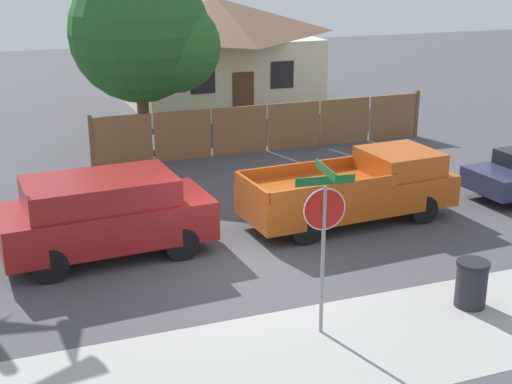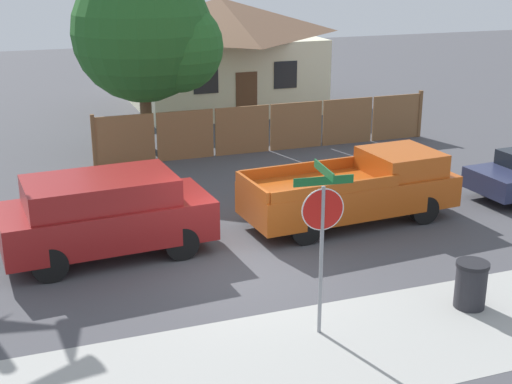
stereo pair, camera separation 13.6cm
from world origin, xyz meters
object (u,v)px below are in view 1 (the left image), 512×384
object	(u,v)px
house	(217,51)
oak_tree	(147,35)
red_suv	(105,213)
orange_pickup	(356,189)
trash_bin	(471,284)
stop_sign	(324,221)

from	to	relation	value
house	oak_tree	xyz separation A→B (m)	(-4.46, -6.48, 1.49)
red_suv	orange_pickup	distance (m)	6.28
oak_tree	orange_pickup	size ratio (longest dim) A/B	1.15
trash_bin	house	bearing A→B (deg)	86.31
house	red_suv	size ratio (longest dim) A/B	1.71
oak_tree	red_suv	size ratio (longest dim) A/B	1.35
house	trash_bin	xyz separation A→B (m)	(-1.29, -20.05, -1.96)
orange_pickup	stop_sign	bearing A→B (deg)	-127.77
red_suv	trash_bin	xyz separation A→B (m)	(6.14, -4.91, -0.54)
trash_bin	stop_sign	bearing A→B (deg)	178.00
stop_sign	trash_bin	distance (m)	3.54
oak_tree	trash_bin	size ratio (longest dim) A/B	6.86
stop_sign	trash_bin	size ratio (longest dim) A/B	3.36
house	red_suv	distance (m)	16.93
house	oak_tree	size ratio (longest dim) A/B	1.27
red_suv	trash_bin	distance (m)	7.88
house	stop_sign	distance (m)	20.43
oak_tree	red_suv	bearing A→B (deg)	-108.95
red_suv	stop_sign	world-z (taller)	stop_sign
oak_tree	orange_pickup	distance (m)	9.75
oak_tree	trash_bin	world-z (taller)	oak_tree
red_suv	stop_sign	xyz separation A→B (m)	(3.01, -4.80, 1.13)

